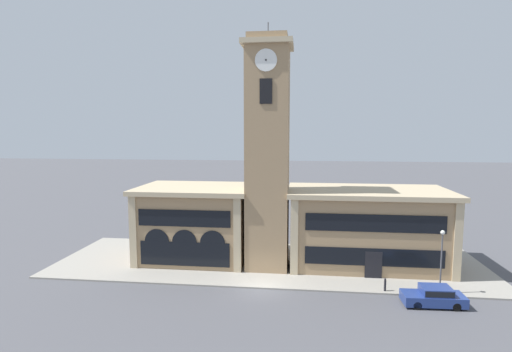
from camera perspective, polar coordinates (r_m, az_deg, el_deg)
ground_plane at (r=34.97m, az=0.81°, el=-15.88°), size 300.00×300.00×0.00m
sidewalk_kerb at (r=41.25m, az=1.79°, el=-12.25°), size 42.36×13.51×0.15m
clock_tower at (r=37.84m, az=1.67°, el=3.05°), size 4.66×4.66×23.19m
town_hall_left_wing at (r=42.20m, az=-8.62°, el=-6.58°), size 11.49×8.76×7.62m
town_hall_right_wing at (r=41.26m, az=15.59°, el=-7.05°), size 15.60×8.76×7.61m
parked_car_near at (r=34.55m, az=24.09°, el=-15.35°), size 4.62×2.05×1.50m
street_lamp at (r=35.92m, az=25.00°, el=-9.76°), size 0.36×0.36×5.23m
bollard at (r=35.71m, az=17.96°, el=-14.57°), size 0.18×0.18×1.06m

